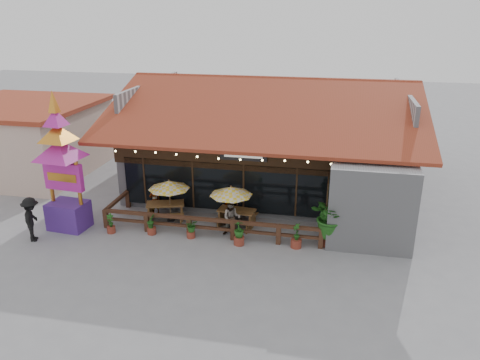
% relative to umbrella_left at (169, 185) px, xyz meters
% --- Properties ---
extents(ground, '(100.00, 100.00, 0.00)m').
position_rel_umbrella_left_xyz_m(ground, '(3.83, -0.79, -1.82)').
color(ground, gray).
rests_on(ground, ground).
extents(restaurant_building, '(15.50, 14.73, 6.09)m').
position_rel_umbrella_left_xyz_m(restaurant_building, '(4.09, 5.82, 0.38)').
color(restaurant_building, '#ABABB0').
rests_on(restaurant_building, ground).
extents(patio_railing, '(10.00, 2.60, 0.92)m').
position_rel_umbrella_left_xyz_m(patio_railing, '(1.58, -1.06, -1.21)').
color(patio_railing, '#4A291A').
rests_on(patio_railing, ground).
extents(neighbor_building, '(8.40, 8.40, 4.22)m').
position_rel_umbrella_left_xyz_m(neighbor_building, '(-11.17, 5.21, 0.31)').
color(neighbor_building, beige).
rests_on(neighbor_building, ground).
extents(umbrella_left, '(2.53, 2.53, 2.09)m').
position_rel_umbrella_left_xyz_m(umbrella_left, '(0.00, 0.00, 0.00)').
color(umbrella_left, brown).
rests_on(umbrella_left, ground).
extents(umbrella_right, '(2.52, 2.52, 2.09)m').
position_rel_umbrella_left_xyz_m(umbrella_right, '(3.00, -0.19, 0.00)').
color(umbrella_right, brown).
rests_on(umbrella_right, ground).
extents(picnic_table_left, '(2.14, 1.98, 0.85)m').
position_rel_umbrella_left_xyz_m(picnic_table_left, '(-0.28, 0.08, -1.25)').
color(picnic_table_left, brown).
rests_on(picnic_table_left, ground).
extents(picnic_table_right, '(1.85, 1.65, 0.82)m').
position_rel_umbrella_left_xyz_m(picnic_table_right, '(3.20, 0.09, -1.27)').
color(picnic_table_right, brown).
rests_on(picnic_table_right, ground).
extents(thai_sign_tower, '(2.75, 2.75, 6.83)m').
position_rel_umbrella_left_xyz_m(thai_sign_tower, '(-4.31, -1.66, 1.78)').
color(thai_sign_tower, '#492381').
rests_on(thai_sign_tower, ground).
extents(tropical_plant, '(2.09, 2.17, 2.32)m').
position_rel_umbrella_left_xyz_m(tropical_plant, '(7.45, -0.98, -0.50)').
color(tropical_plant, maroon).
rests_on(tropical_plant, ground).
extents(diner_a, '(0.64, 0.61, 1.47)m').
position_rel_umbrella_left_xyz_m(diner_a, '(-1.02, 0.61, -1.09)').
color(diner_a, '#351F10').
rests_on(diner_a, ground).
extents(diner_b, '(0.90, 0.75, 1.65)m').
position_rel_umbrella_left_xyz_m(diner_b, '(3.17, -0.85, -1.00)').
color(diner_b, '#351F10').
rests_on(diner_b, ground).
extents(diner_c, '(1.04, 0.76, 1.64)m').
position_rel_umbrella_left_xyz_m(diner_c, '(2.69, 0.88, -1.00)').
color(diner_c, '#351F10').
rests_on(diner_c, ground).
extents(pedestrian, '(1.21, 1.48, 1.99)m').
position_rel_umbrella_left_xyz_m(pedestrian, '(-5.17, -3.09, -0.83)').
color(pedestrian, black).
rests_on(pedestrian, ground).
extents(planter_a, '(0.38, 0.38, 0.93)m').
position_rel_umbrella_left_xyz_m(planter_a, '(-2.21, -1.76, -1.43)').
color(planter_a, maroon).
rests_on(planter_a, ground).
extents(planter_b, '(0.44, 0.46, 0.97)m').
position_rel_umbrella_left_xyz_m(planter_b, '(-0.37, -1.51, -1.38)').
color(planter_b, maroon).
rests_on(planter_b, ground).
extents(planter_c, '(0.68, 0.64, 0.92)m').
position_rel_umbrella_left_xyz_m(planter_c, '(1.47, -1.50, -1.31)').
color(planter_c, maroon).
rests_on(planter_c, ground).
extents(planter_d, '(0.56, 0.56, 1.11)m').
position_rel_umbrella_left_xyz_m(planter_d, '(3.68, -1.70, -1.29)').
color(planter_d, maroon).
rests_on(planter_d, ground).
extents(planter_e, '(0.46, 0.47, 1.12)m').
position_rel_umbrella_left_xyz_m(planter_e, '(6.11, -1.46, -1.35)').
color(planter_e, maroon).
rests_on(planter_e, ground).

